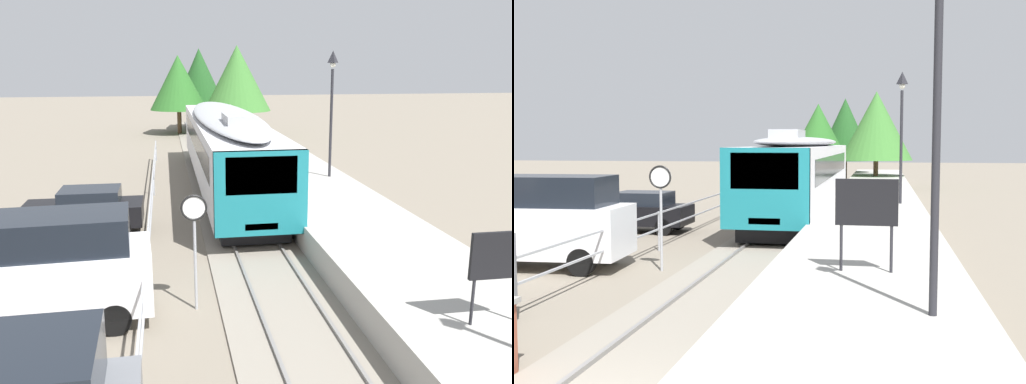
% 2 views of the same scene
% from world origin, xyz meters
% --- Properties ---
extents(ground_plane, '(160.00, 160.00, 0.00)m').
position_xyz_m(ground_plane, '(-3.00, 22.00, 0.00)').
color(ground_plane, slate).
extents(track_rails, '(3.20, 60.00, 0.14)m').
position_xyz_m(track_rails, '(0.00, 22.00, 0.03)').
color(track_rails, gray).
rests_on(track_rails, ground).
extents(commuter_train, '(2.82, 18.94, 3.74)m').
position_xyz_m(commuter_train, '(0.00, 21.69, 2.14)').
color(commuter_train, silver).
rests_on(commuter_train, track_rails).
extents(station_platform, '(3.90, 60.00, 0.90)m').
position_xyz_m(station_platform, '(3.25, 22.00, 0.45)').
color(station_platform, '#A8A59E').
rests_on(station_platform, ground).
extents(platform_lamp_mid_platform, '(0.34, 0.34, 5.35)m').
position_xyz_m(platform_lamp_mid_platform, '(4.31, 19.56, 4.62)').
color(platform_lamp_mid_platform, '#232328').
rests_on(platform_lamp_mid_platform, station_platform).
extents(platform_notice_board, '(1.20, 0.08, 1.80)m').
position_xyz_m(platform_notice_board, '(3.28, 5.67, 2.19)').
color(platform_notice_board, '#232328').
rests_on(platform_notice_board, station_platform).
extents(speed_limit_sign, '(0.61, 0.10, 2.81)m').
position_xyz_m(speed_limit_sign, '(-2.15, 9.09, 2.12)').
color(speed_limit_sign, '#9EA0A5').
rests_on(speed_limit_sign, ground).
extents(carpark_fence, '(0.06, 36.06, 1.25)m').
position_xyz_m(carpark_fence, '(-3.30, 12.00, 0.91)').
color(carpark_fence, '#9EA0A5').
rests_on(carpark_fence, ground).
extents(parked_van_white, '(5.00, 2.21, 2.51)m').
position_xyz_m(parked_van_white, '(-5.52, 8.93, 1.29)').
color(parked_van_white, white).
rests_on(parked_van_white, ground).
extents(parked_hatchback_black, '(4.01, 1.78, 1.53)m').
position_xyz_m(parked_hatchback_black, '(-5.54, 15.90, 0.79)').
color(parked_hatchback_black, black).
rests_on(parked_hatchback_black, ground).
extents(tree_behind_carpark, '(5.38, 5.38, 7.20)m').
position_xyz_m(tree_behind_carpark, '(3.09, 40.81, 4.64)').
color(tree_behind_carpark, brown).
rests_on(tree_behind_carpark, ground).
extents(tree_behind_station_far, '(4.79, 4.79, 7.10)m').
position_xyz_m(tree_behind_station_far, '(0.45, 46.38, 4.48)').
color(tree_behind_station_far, brown).
rests_on(tree_behind_station_far, ground).
extents(tree_distant_left, '(4.74, 4.74, 6.47)m').
position_xyz_m(tree_distant_left, '(-1.49, 43.15, 4.24)').
color(tree_distant_left, brown).
rests_on(tree_distant_left, ground).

